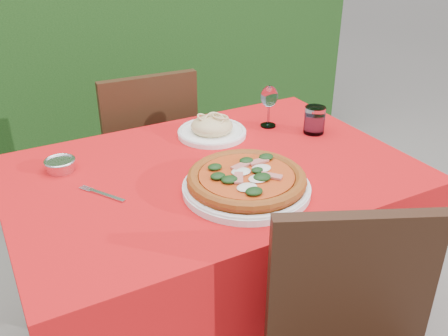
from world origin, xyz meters
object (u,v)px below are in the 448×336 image
wine_glass (269,98)px  steel_ramekin (60,166)px  pasta_plate (212,129)px  fork (107,195)px  water_glass (314,121)px  pizza_plate (247,182)px  chair_far (147,153)px

wine_glass → steel_ramekin: size_ratio=1.78×
pasta_plate → steel_ramekin: size_ratio=2.78×
pasta_plate → fork: pasta_plate is taller
wine_glass → fork: (-0.69, -0.22, -0.11)m
water_glass → steel_ramekin: bearing=170.9°
pizza_plate → fork: (-0.37, 0.17, -0.03)m
pizza_plate → steel_ramekin: size_ratio=4.41×
pizza_plate → fork: pizza_plate is taller
chair_far → water_glass: bearing=130.4°
pizza_plate → pasta_plate: same height
water_glass → wine_glass: (-0.11, 0.13, 0.07)m
chair_far → pizza_plate: chair_far is taller
pizza_plate → steel_ramekin: bearing=138.9°
pizza_plate → water_glass: bearing=29.8°
chair_far → water_glass: (0.45, -0.59, 0.28)m
fork → steel_ramekin: steel_ramekin is taller
chair_far → wine_glass: bearing=129.4°
chair_far → wine_glass: wine_glass is taller
steel_ramekin → pizza_plate: bearing=-41.1°
chair_far → wine_glass: 0.66m
pizza_plate → wine_glass: bearing=49.8°
chair_far → steel_ramekin: 0.67m
pasta_plate → water_glass: size_ratio=2.49×
wine_glass → pasta_plate: bearing=173.7°
chair_far → pasta_plate: chair_far is taller
steel_ramekin → wine_glass: bearing=-0.7°
chair_far → wine_glass: (0.34, -0.46, 0.35)m
steel_ramekin → water_glass: bearing=-9.1°
pasta_plate → fork: 0.52m
pizza_plate → fork: bearing=155.6°
chair_far → fork: 0.80m
water_glass → fork: size_ratio=0.56×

